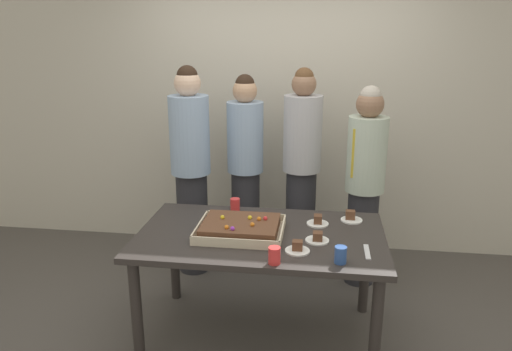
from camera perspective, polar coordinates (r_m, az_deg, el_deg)
ground_plane at (r=3.58m, az=0.53°, el=-18.01°), size 12.00×12.00×0.00m
interior_back_panel at (r=4.57m, az=3.17°, el=9.90°), size 8.00×0.12×3.00m
party_table at (r=3.25m, az=0.56°, el=-8.27°), size 1.61×0.95×0.76m
sheet_cake at (r=3.20m, az=-1.81°, el=-6.14°), size 0.56×0.46×0.11m
plated_slice_near_left at (r=2.97m, az=4.87°, el=-8.48°), size 0.15×0.15×0.07m
plated_slice_near_right at (r=3.37m, az=7.23°, el=-5.35°), size 0.15×0.15×0.07m
plated_slice_far_left at (r=3.12m, az=7.19°, el=-7.32°), size 0.15×0.15×0.06m
plated_slice_far_right at (r=3.48m, az=11.04°, el=-4.85°), size 0.15×0.15×0.07m
drink_cup_nearest at (r=3.57m, az=-2.46°, el=-3.48°), size 0.07×0.07×0.10m
drink_cup_middle at (r=2.81m, az=2.17°, el=-9.33°), size 0.07×0.07×0.10m
drink_cup_far_end at (r=2.85m, az=9.86°, el=-9.13°), size 0.07×0.07×0.10m
cake_server_utensil at (r=3.03m, az=12.86°, el=-8.71°), size 0.03×0.20×0.01m
person_serving_front at (r=4.20m, az=-1.25°, el=0.85°), size 0.31×0.31×1.69m
person_green_shirt_behind at (r=4.12m, az=5.36°, el=0.86°), size 0.32×0.32×1.75m
person_striped_tie_right at (r=4.11m, az=-7.63°, el=0.89°), size 0.33×0.33×1.77m
person_far_right_suit at (r=3.98m, az=12.60°, el=-0.87°), size 0.31×0.31×1.64m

